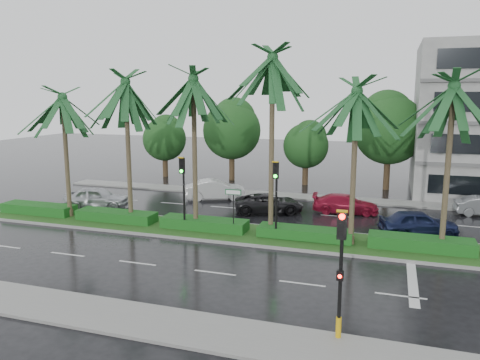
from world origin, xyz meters
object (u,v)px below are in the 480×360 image
(signal_near, at_px, (341,269))
(car_white, at_px, (216,190))
(signal_median_left, at_px, (183,183))
(car_blue, at_px, (418,223))
(car_red, at_px, (345,204))
(car_darkgrey, at_px, (269,203))
(car_silver, at_px, (97,197))
(street_sign, at_px, (233,200))

(signal_near, height_order, car_white, signal_near)
(signal_median_left, bearing_deg, car_blue, 15.89)
(signal_near, distance_m, car_red, 17.59)
(signal_median_left, xyz_separation_m, car_white, (-1.50, 9.04, -2.24))
(signal_median_left, height_order, car_white, signal_median_left)
(car_white, relative_size, car_darkgrey, 0.98)
(car_silver, relative_size, car_white, 0.97)
(signal_near, height_order, signal_median_left, signal_median_left)
(signal_near, distance_m, car_silver, 22.92)
(car_silver, height_order, car_darkgrey, car_silver)
(street_sign, height_order, car_white, street_sign)
(car_blue, bearing_deg, signal_near, 150.35)
(street_sign, height_order, car_darkgrey, street_sign)
(car_red, distance_m, car_blue, 6.05)
(street_sign, distance_m, car_red, 9.46)
(car_blue, bearing_deg, car_darkgrey, 57.92)
(signal_near, height_order, street_sign, signal_near)
(signal_median_left, height_order, car_red, signal_median_left)
(signal_near, distance_m, car_white, 22.04)
(street_sign, distance_m, car_white, 10.03)
(car_red, bearing_deg, car_silver, 97.45)
(signal_median_left, height_order, car_darkgrey, signal_median_left)
(signal_near, distance_m, signal_median_left, 13.93)
(signal_median_left, distance_m, car_darkgrey, 7.54)
(signal_median_left, relative_size, car_red, 0.98)
(signal_near, bearing_deg, car_red, 94.92)
(car_silver, distance_m, car_red, 17.49)
(signal_near, bearing_deg, car_white, 121.55)
(car_white, bearing_deg, car_silver, 103.02)
(signal_near, height_order, car_silver, signal_near)
(car_white, xyz_separation_m, car_red, (10.00, -1.30, -0.12))
(street_sign, relative_size, car_darkgrey, 0.55)
(car_silver, height_order, car_white, car_silver)
(street_sign, distance_m, car_blue, 10.69)
(signal_near, relative_size, car_red, 0.98)
(car_silver, xyz_separation_m, car_white, (7.02, 5.34, -0.01))
(car_white, relative_size, car_red, 1.04)
(signal_near, xyz_separation_m, car_darkgrey, (-6.50, 15.95, -1.85))
(signal_near, bearing_deg, car_darkgrey, 112.18)
(car_red, bearing_deg, car_blue, -137.82)
(street_sign, relative_size, car_blue, 0.60)
(signal_near, distance_m, street_sign, 12.11)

